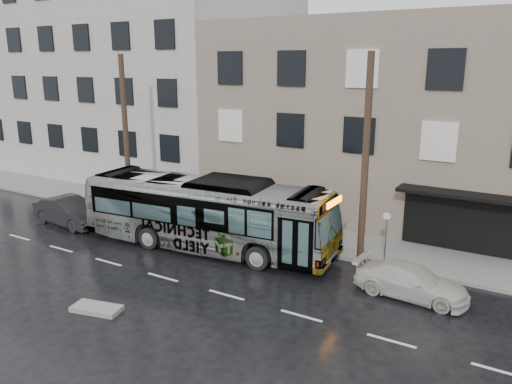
% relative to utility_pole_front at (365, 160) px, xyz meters
% --- Properties ---
extents(ground, '(120.00, 120.00, 0.00)m').
position_rel_utility_pole_front_xyz_m(ground, '(-6.50, -3.30, -4.65)').
color(ground, black).
rests_on(ground, ground).
extents(sidewalk, '(90.00, 3.60, 0.15)m').
position_rel_utility_pole_front_xyz_m(sidewalk, '(-6.50, 1.60, -4.58)').
color(sidewalk, gray).
rests_on(sidewalk, ground).
extents(building_taupe, '(20.00, 12.00, 11.00)m').
position_rel_utility_pole_front_xyz_m(building_taupe, '(-1.50, 9.40, 0.85)').
color(building_taupe, gray).
rests_on(building_taupe, ground).
extents(building_grey, '(26.00, 15.00, 16.00)m').
position_rel_utility_pole_front_xyz_m(building_grey, '(-24.50, 10.90, 3.35)').
color(building_grey, beige).
rests_on(building_grey, ground).
extents(utility_pole_front, '(0.30, 0.30, 9.00)m').
position_rel_utility_pole_front_xyz_m(utility_pole_front, '(0.00, 0.00, 0.00)').
color(utility_pole_front, '#422E21').
rests_on(utility_pole_front, sidewalk).
extents(utility_pole_rear, '(0.30, 0.30, 9.00)m').
position_rel_utility_pole_front_xyz_m(utility_pole_rear, '(-14.00, 0.00, 0.00)').
color(utility_pole_rear, '#422E21').
rests_on(utility_pole_rear, sidewalk).
extents(sign_post, '(0.06, 0.06, 2.40)m').
position_rel_utility_pole_front_xyz_m(sign_post, '(1.10, 0.00, -3.30)').
color(sign_post, slate).
rests_on(sign_post, sidewalk).
extents(bus, '(12.81, 4.04, 3.51)m').
position_rel_utility_pole_front_xyz_m(bus, '(-6.92, -2.09, -2.90)').
color(bus, '#B2B2B2').
rests_on(bus, ground).
extents(white_sedan, '(4.37, 1.97, 1.24)m').
position_rel_utility_pole_front_xyz_m(white_sedan, '(2.80, -2.27, -4.03)').
color(white_sedan, beige).
rests_on(white_sedan, ground).
extents(dark_sedan, '(4.78, 2.01, 1.54)m').
position_rel_utility_pole_front_xyz_m(dark_sedan, '(-15.53, -3.08, -3.88)').
color(dark_sedan, black).
rests_on(dark_sedan, ground).
extents(slush_pile, '(1.94, 1.20, 0.18)m').
position_rel_utility_pole_front_xyz_m(slush_pile, '(-6.61, -9.25, -4.56)').
color(slush_pile, gray).
rests_on(slush_pile, ground).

